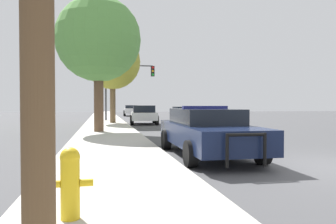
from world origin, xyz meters
TOP-DOWN VIEW (x-y plane):
  - ground_plane at (0.00, 0.00)m, footprint 110.00×110.00m
  - sidewalk_left at (-5.10, 0.00)m, footprint 3.00×110.00m
  - police_car at (-2.40, 2.28)m, footprint 2.11×5.19m
  - fire_hydrant at (-5.76, -2.76)m, footprint 0.54×0.24m
  - traffic_light at (-3.30, 21.43)m, footprint 4.25×0.35m
  - car_background_oncoming at (2.17, 23.29)m, footprint 1.97×4.26m
  - car_background_midblock at (-2.33, 17.45)m, footprint 2.25×4.07m
  - car_background_distant at (-1.73, 34.75)m, footprint 2.08×4.30m
  - tree_sidewalk_mid at (-4.60, 17.52)m, footprint 4.06×4.06m
  - tree_sidewalk_near at (-5.54, 9.93)m, footprint 4.23×4.23m

SIDE VIEW (x-z plane):
  - ground_plane at x=0.00m, z-range 0.00..0.00m
  - sidewalk_left at x=-5.10m, z-range 0.00..0.13m
  - fire_hydrant at x=-5.76m, z-range 0.16..1.02m
  - car_background_oncoming at x=2.17m, z-range 0.06..1.31m
  - police_car at x=-2.40m, z-range 0.01..1.45m
  - car_background_midblock at x=-2.33m, z-range 0.04..1.44m
  - car_background_distant at x=-1.73m, z-range 0.06..1.42m
  - traffic_light at x=-3.30m, z-range 1.18..6.01m
  - tree_sidewalk_mid at x=-4.60m, z-range 1.33..7.85m
  - tree_sidewalk_near at x=-5.54m, z-range 1.35..8.07m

